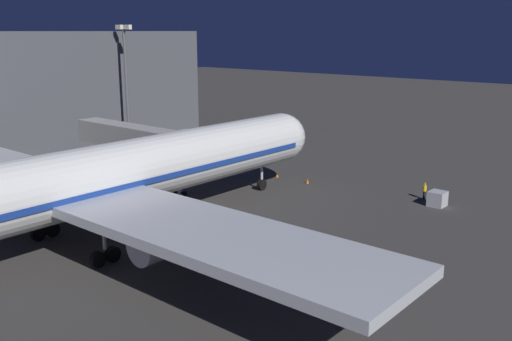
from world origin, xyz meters
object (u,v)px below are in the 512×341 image
at_px(airliner_at_gate, 66,188).
at_px(traffic_cone_nose_port, 307,181).
at_px(apron_floodlight_mast, 126,81).
at_px(ground_crew_by_belt_loader, 425,190).
at_px(baggage_container_mid_row, 437,199).
at_px(traffic_cone_nose_starboard, 277,175).
at_px(jet_bridge, 146,140).

height_order(airliner_at_gate, traffic_cone_nose_port, airliner_at_gate).
height_order(apron_floodlight_mast, ground_crew_by_belt_loader, apron_floodlight_mast).
bearing_deg(airliner_at_gate, baggage_container_mid_row, -119.34).
bearing_deg(traffic_cone_nose_starboard, traffic_cone_nose_port, 180.00).
bearing_deg(ground_crew_by_belt_loader, apron_floodlight_mast, 8.71).
xyz_separation_m(baggage_container_mid_row, ground_crew_by_belt_loader, (1.99, -1.41, 0.22)).
relative_size(baggage_container_mid_row, ground_crew_by_belt_loader, 0.93).
distance_m(baggage_container_mid_row, ground_crew_by_belt_loader, 2.45).
xyz_separation_m(ground_crew_by_belt_loader, traffic_cone_nose_port, (12.80, 2.65, -0.69)).
xyz_separation_m(airliner_at_gate, baggage_container_mid_row, (-16.99, -30.23, -4.48)).
height_order(apron_floodlight_mast, traffic_cone_nose_port, apron_floodlight_mast).
relative_size(jet_bridge, ground_crew_by_belt_loader, 10.82).
bearing_deg(jet_bridge, traffic_cone_nose_port, -134.51).
bearing_deg(baggage_container_mid_row, apron_floodlight_mast, 6.44).
relative_size(apron_floodlight_mast, baggage_container_mid_row, 10.86).
bearing_deg(traffic_cone_nose_port, airliner_at_gate, 85.66).
xyz_separation_m(apron_floodlight_mast, ground_crew_by_belt_loader, (-40.50, -6.20, -9.30)).
distance_m(apron_floodlight_mast, traffic_cone_nose_port, 29.66).
bearing_deg(traffic_cone_nose_starboard, apron_floodlight_mast, 8.67).
relative_size(apron_floodlight_mast, traffic_cone_nose_port, 32.09).
xyz_separation_m(airliner_at_gate, traffic_cone_nose_port, (-2.20, -28.99, -4.95)).
bearing_deg(apron_floodlight_mast, traffic_cone_nose_port, -172.69).
bearing_deg(baggage_container_mid_row, traffic_cone_nose_port, 4.80).
height_order(airliner_at_gate, baggage_container_mid_row, airliner_at_gate).
bearing_deg(apron_floodlight_mast, baggage_container_mid_row, -173.56).
height_order(jet_bridge, apron_floodlight_mast, apron_floodlight_mast).
xyz_separation_m(jet_bridge, traffic_cone_nose_starboard, (-8.18, -12.80, -5.07)).
relative_size(jet_bridge, baggage_container_mid_row, 11.67).
height_order(airliner_at_gate, traffic_cone_nose_starboard, airliner_at_gate).
xyz_separation_m(airliner_at_gate, apron_floodlight_mast, (25.50, -25.44, 5.03)).
xyz_separation_m(traffic_cone_nose_port, traffic_cone_nose_starboard, (4.40, 0.00, 0.00)).
height_order(airliner_at_gate, ground_crew_by_belt_loader, airliner_at_gate).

